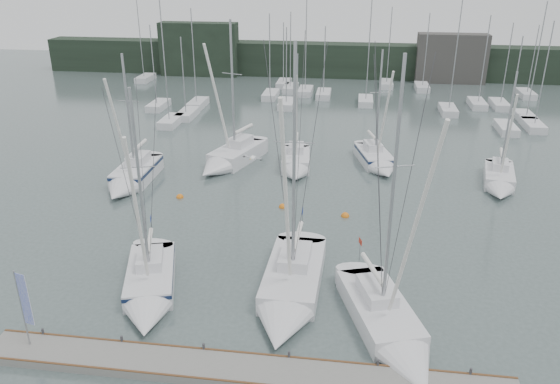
{
  "coord_description": "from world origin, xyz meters",
  "views": [
    {
      "loc": [
        4.33,
        -23.76,
        17.18
      ],
      "look_at": [
        0.32,
        5.0,
        4.63
      ],
      "focal_mm": 35.0,
      "sensor_mm": 36.0,
      "label": 1
    }
  ],
  "objects_px": {
    "sailboat_mid_e": "(499,182)",
    "buoy_c": "(180,197)",
    "dock_banner": "(24,303)",
    "sailboat_near_left": "(149,291)",
    "sailboat_mid_d": "(378,161)",
    "sailboat_near_center": "(288,297)",
    "buoy_b": "(345,216)",
    "sailboat_near_right": "(393,333)",
    "sailboat_mid_c": "(296,165)",
    "sailboat_mid_b": "(228,160)",
    "buoy_a": "(283,207)",
    "sailboat_mid_a": "(131,178)"
  },
  "relations": [
    {
      "from": "sailboat_mid_e",
      "to": "buoy_b",
      "type": "height_order",
      "value": "sailboat_mid_e"
    },
    {
      "from": "buoy_b",
      "to": "dock_banner",
      "type": "height_order",
      "value": "dock_banner"
    },
    {
      "from": "sailboat_mid_e",
      "to": "buoy_a",
      "type": "distance_m",
      "value": 17.84
    },
    {
      "from": "sailboat_near_left",
      "to": "sailboat_mid_b",
      "type": "height_order",
      "value": "sailboat_mid_b"
    },
    {
      "from": "sailboat_mid_a",
      "to": "buoy_c",
      "type": "height_order",
      "value": "sailboat_mid_a"
    },
    {
      "from": "sailboat_mid_b",
      "to": "buoy_b",
      "type": "height_order",
      "value": "sailboat_mid_b"
    },
    {
      "from": "sailboat_near_center",
      "to": "buoy_b",
      "type": "relative_size",
      "value": 24.29
    },
    {
      "from": "sailboat_near_left",
      "to": "sailboat_mid_e",
      "type": "height_order",
      "value": "sailboat_near_left"
    },
    {
      "from": "buoy_c",
      "to": "buoy_b",
      "type": "bearing_deg",
      "value": -7.08
    },
    {
      "from": "sailboat_near_center",
      "to": "sailboat_mid_e",
      "type": "distance_m",
      "value": 23.55
    },
    {
      "from": "sailboat_near_left",
      "to": "sailboat_mid_a",
      "type": "distance_m",
      "value": 16.86
    },
    {
      "from": "buoy_a",
      "to": "buoy_b",
      "type": "xyz_separation_m",
      "value": [
        4.67,
        -0.91,
        0.0
      ]
    },
    {
      "from": "buoy_b",
      "to": "dock_banner",
      "type": "xyz_separation_m",
      "value": [
        -14.12,
        -16.79,
        2.78
      ]
    },
    {
      "from": "sailboat_near_center",
      "to": "sailboat_mid_c",
      "type": "relative_size",
      "value": 1.38
    },
    {
      "from": "sailboat_mid_d",
      "to": "buoy_b",
      "type": "relative_size",
      "value": 18.01
    },
    {
      "from": "sailboat_mid_b",
      "to": "sailboat_mid_d",
      "type": "relative_size",
      "value": 1.23
    },
    {
      "from": "sailboat_mid_e",
      "to": "sailboat_near_left",
      "type": "bearing_deg",
      "value": -129.45
    },
    {
      "from": "sailboat_near_left",
      "to": "buoy_a",
      "type": "height_order",
      "value": "sailboat_near_left"
    },
    {
      "from": "sailboat_mid_b",
      "to": "sailboat_mid_e",
      "type": "height_order",
      "value": "sailboat_mid_b"
    },
    {
      "from": "sailboat_mid_d",
      "to": "sailboat_mid_e",
      "type": "relative_size",
      "value": 1.1
    },
    {
      "from": "sailboat_near_left",
      "to": "sailboat_mid_a",
      "type": "xyz_separation_m",
      "value": [
        -7.2,
        15.24,
        0.11
      ]
    },
    {
      "from": "buoy_b",
      "to": "sailboat_mid_a",
      "type": "bearing_deg",
      "value": 169.03
    },
    {
      "from": "sailboat_near_right",
      "to": "buoy_c",
      "type": "xyz_separation_m",
      "value": [
        -15.47,
        15.32,
        -0.51
      ]
    },
    {
      "from": "sailboat_mid_d",
      "to": "dock_banner",
      "type": "relative_size",
      "value": 2.71
    },
    {
      "from": "sailboat_mid_e",
      "to": "sailboat_mid_b",
      "type": "bearing_deg",
      "value": -174.18
    },
    {
      "from": "sailboat_mid_c",
      "to": "sailboat_mid_e",
      "type": "relative_size",
      "value": 1.08
    },
    {
      "from": "sailboat_near_center",
      "to": "sailboat_near_right",
      "type": "relative_size",
      "value": 1.01
    },
    {
      "from": "sailboat_near_right",
      "to": "sailboat_mid_b",
      "type": "height_order",
      "value": "sailboat_near_right"
    },
    {
      "from": "sailboat_mid_d",
      "to": "buoy_c",
      "type": "height_order",
      "value": "sailboat_mid_d"
    },
    {
      "from": "sailboat_mid_b",
      "to": "sailboat_near_left",
      "type": "bearing_deg",
      "value": -69.84
    },
    {
      "from": "buoy_b",
      "to": "sailboat_mid_d",
      "type": "bearing_deg",
      "value": 76.3
    },
    {
      "from": "sailboat_mid_c",
      "to": "dock_banner",
      "type": "bearing_deg",
      "value": -115.77
    },
    {
      "from": "buoy_a",
      "to": "sailboat_near_right",
      "type": "bearing_deg",
      "value": -63.43
    },
    {
      "from": "sailboat_mid_e",
      "to": "buoy_c",
      "type": "height_order",
      "value": "sailboat_mid_e"
    },
    {
      "from": "sailboat_mid_c",
      "to": "buoy_b",
      "type": "xyz_separation_m",
      "value": [
        4.55,
        -8.44,
        -0.57
      ]
    },
    {
      "from": "buoy_c",
      "to": "sailboat_mid_c",
      "type": "bearing_deg",
      "value": 39.63
    },
    {
      "from": "sailboat_mid_a",
      "to": "sailboat_mid_c",
      "type": "distance_m",
      "value": 13.87
    },
    {
      "from": "sailboat_mid_c",
      "to": "buoy_a",
      "type": "relative_size",
      "value": 18.73
    },
    {
      "from": "sailboat_near_center",
      "to": "sailboat_mid_b",
      "type": "bearing_deg",
      "value": 112.72
    },
    {
      "from": "sailboat_mid_d",
      "to": "buoy_c",
      "type": "relative_size",
      "value": 19.25
    },
    {
      "from": "sailboat_near_left",
      "to": "sailboat_mid_e",
      "type": "bearing_deg",
      "value": 23.4
    },
    {
      "from": "sailboat_near_left",
      "to": "buoy_a",
      "type": "xyz_separation_m",
      "value": [
        5.6,
        12.77,
        -0.52
      ]
    },
    {
      "from": "sailboat_mid_e",
      "to": "dock_banner",
      "type": "distance_m",
      "value": 35.45
    },
    {
      "from": "buoy_a",
      "to": "buoy_c",
      "type": "height_order",
      "value": "buoy_a"
    },
    {
      "from": "sailboat_mid_b",
      "to": "sailboat_mid_d",
      "type": "height_order",
      "value": "sailboat_mid_b"
    },
    {
      "from": "sailboat_near_right",
      "to": "sailboat_near_left",
      "type": "bearing_deg",
      "value": 153.29
    },
    {
      "from": "sailboat_mid_e",
      "to": "dock_banner",
      "type": "relative_size",
      "value": 2.47
    },
    {
      "from": "sailboat_mid_d",
      "to": "buoy_a",
      "type": "distance_m",
      "value": 11.93
    },
    {
      "from": "sailboat_mid_e",
      "to": "sailboat_near_center",
      "type": "bearing_deg",
      "value": -118.46
    },
    {
      "from": "sailboat_near_left",
      "to": "dock_banner",
      "type": "bearing_deg",
      "value": -144.52
    }
  ]
}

